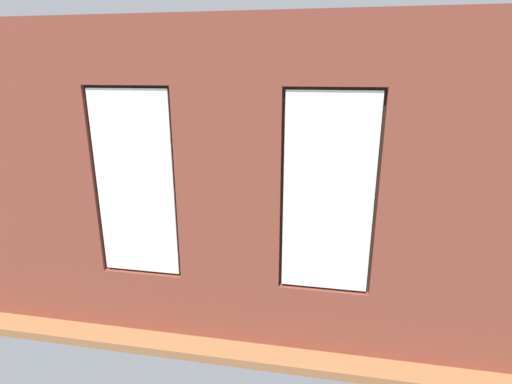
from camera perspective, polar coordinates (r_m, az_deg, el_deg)
The scene contains 18 objects.
ground_plane at distance 7.15m, azimuth 1.53°, elevation -7.68°, with size 7.31×5.97×0.10m, color #99663D.
brick_wall_with_windows at distance 4.13m, azimuth -3.94°, elevation -0.50°, with size 6.71×0.30×3.45m.
white_wall_right at distance 7.65m, azimuth -24.02°, elevation 6.44°, with size 0.10×4.97×3.45m, color silver.
couch_by_window at distance 5.37m, azimuth -6.49°, elevation -12.26°, with size 1.86×0.87×0.80m.
couch_left at distance 6.94m, azimuth 23.61°, elevation -6.59°, with size 0.89×1.91×0.80m.
coffee_table at distance 7.26m, azimuth -1.26°, elevation -3.78°, with size 1.56×0.71×0.41m.
cup_ceramic at distance 7.27m, azimuth 2.26°, elevation -2.98°, with size 0.07×0.07×0.08m, color #B23D38.
candle_jar at distance 7.10m, azimuth -0.51°, elevation -3.42°, with size 0.08×0.08×0.09m, color #B7333D.
remote_black at distance 7.36m, azimuth -2.62°, elevation -2.99°, with size 0.05×0.17×0.02m, color black.
remote_silver at distance 7.23m, azimuth -1.27°, elevation -3.33°, with size 0.05×0.17×0.02m, color #B2B2B7.
remote_gray at distance 7.24m, azimuth -5.08°, elevation -3.37°, with size 0.05×0.17×0.02m, color #59595B.
media_console at distance 7.67m, azimuth -21.80°, elevation -4.37°, with size 1.00×0.42×0.60m, color black.
tv_flatscreen at distance 7.47m, azimuth -22.34°, elevation 0.30°, with size 1.02×0.20×0.70m.
potted_plant_corner_far_left at distance 5.22m, azimuth 30.13°, elevation -10.82°, with size 1.14×1.11×1.50m.
potted_plant_foreground_right at distance 9.41m, azimuth -13.02°, elevation 2.84°, with size 0.99×1.03×1.53m.
potted_plant_corner_near_left at distance 8.84m, azimuth 22.03°, elevation 2.37°, with size 1.15×1.10×1.44m.
potted_plant_by_left_couch at distance 8.11m, azimuth 18.86°, elevation -2.01°, with size 0.47×0.47×0.61m.
potted_plant_near_tv at distance 6.56m, azimuth -22.26°, elevation -5.60°, with size 0.56×0.56×0.87m.
Camera 1 is at (-0.99, 6.41, 2.96)m, focal length 28.00 mm.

